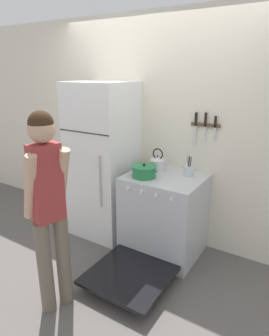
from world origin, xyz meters
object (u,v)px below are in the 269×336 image
Objects in this scene: tea_kettle at (158,163)px; person at (49,204)px; refrigerator at (103,161)px; utensil_jar at (189,170)px; stove_range at (162,216)px; dutch_oven_pot at (144,171)px.

tea_kettle is 0.15× the size of person.
utensil_jar is (1.04, 0.12, 0.04)m from refrigerator.
refrigerator is 7.43× the size of tea_kettle.
utensil_jar is at bearing -5.60° from person.
stove_range is at bearing -137.91° from utensil_jar.
tea_kettle is at bearing 8.27° from person.
dutch_oven_pot is at bearing -143.65° from utensil_jar.
refrigerator reaches higher than tea_kettle.
tea_kettle is 0.36m from utensil_jar.
stove_range is 0.58m from tea_kettle.
utensil_jar is at bearing 0.91° from tea_kettle.
person reaches higher than stove_range.
refrigerator is 1.04m from utensil_jar.
person is at bearing -108.36° from stove_range.
utensil_jar is at bearing 42.09° from stove_range.
person is at bearing -113.44° from utensil_jar.
stove_range is 5.55× the size of utensil_jar.
stove_range is at bearing -0.53° from person.
refrigerator is 1.32m from person.
stove_range is 5.66× the size of tea_kettle.
dutch_oven_pot is 0.18× the size of person.
dutch_oven_pot is (-0.18, -0.10, 0.51)m from stove_range.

